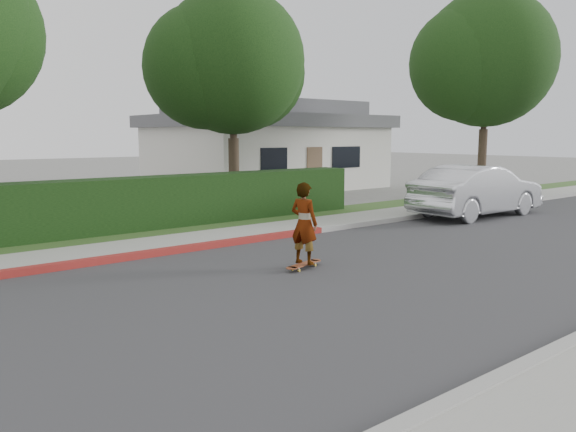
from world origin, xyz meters
name	(u,v)px	position (x,y,z in m)	size (l,w,h in m)	color
ground	(417,265)	(0.00, 0.00, 0.00)	(120.00, 120.00, 0.00)	slate
road	(417,265)	(0.00, 0.00, 0.01)	(60.00, 8.00, 0.01)	#2D2D30
curb_far	(290,234)	(0.00, 4.10, 0.07)	(60.00, 0.20, 0.15)	#9E9E99
curb_red_section	(101,261)	(-5.00, 4.10, 0.08)	(12.00, 0.21, 0.15)	maroon
sidewalk_far	(270,230)	(0.00, 5.00, 0.06)	(60.00, 1.60, 0.12)	gray
planting_strip	(237,223)	(0.00, 6.60, 0.05)	(60.00, 1.60, 0.10)	#2D4C1E
hedge	(130,206)	(-3.00, 7.20, 0.75)	(15.00, 1.00, 1.50)	black
tree_center	(229,66)	(1.49, 9.19, 4.90)	(5.66, 4.84, 7.44)	#33261C
tree_right	(483,63)	(12.49, 6.69, 5.63)	(6.32, 5.60, 8.56)	#33261C
house	(265,146)	(8.00, 16.00, 2.10)	(10.60, 8.60, 4.30)	beige
skateboard	(304,264)	(-2.02, 1.19, 0.09)	(1.06, 0.47, 0.10)	gold
skateboarder	(304,223)	(-2.02, 1.19, 0.91)	(0.59, 0.39, 1.61)	white
car_silver	(477,191)	(7.06, 3.20, 0.83)	(1.76, 5.06, 1.67)	silver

